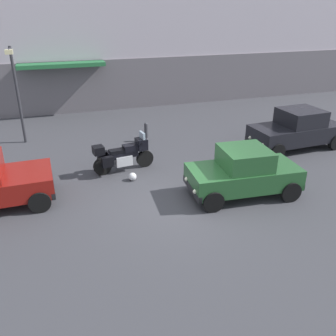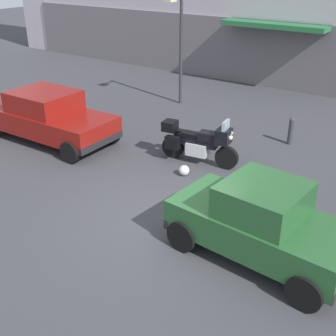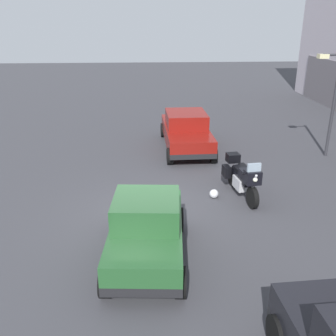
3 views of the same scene
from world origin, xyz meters
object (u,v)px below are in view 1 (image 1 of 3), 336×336
object	(u,v)px
car_compact_side	(243,173)
car_hatchback_near	(297,129)
streetlamp_curbside	(16,86)
bollard_curbside	(146,131)
motorcycle	(123,155)
helmet	(132,177)

from	to	relation	value
car_compact_side	car_hatchback_near	bearing A→B (deg)	-139.83
streetlamp_curbside	bollard_curbside	xyz separation A→B (m)	(5.08, -1.38, -2.06)
motorcycle	car_hatchback_near	size ratio (longest dim) A/B	0.57
car_compact_side	streetlamp_curbside	world-z (taller)	streetlamp_curbside
motorcycle	streetlamp_curbside	bearing A→B (deg)	121.78
helmet	car_compact_side	distance (m)	3.75
helmet	car_hatchback_near	distance (m)	7.31
motorcycle	car_compact_side	distance (m)	4.36
streetlamp_curbside	bollard_curbside	bearing A→B (deg)	-15.17
car_compact_side	motorcycle	bearing A→B (deg)	-38.54
car_hatchback_near	streetlamp_curbside	world-z (taller)	streetlamp_curbside
motorcycle	helmet	bearing A→B (deg)	-89.24
car_hatchback_near	car_compact_side	distance (m)	5.13
motorcycle	helmet	world-z (taller)	motorcycle
car_compact_side	helmet	bearing A→B (deg)	-29.92
motorcycle	streetlamp_curbside	size ratio (longest dim) A/B	0.56
car_hatchback_near	bollard_curbside	bearing A→B (deg)	-28.45
bollard_curbside	car_compact_side	bearing A→B (deg)	-74.76
car_hatchback_near	car_compact_side	world-z (taller)	car_hatchback_near
car_compact_side	streetlamp_curbside	distance (m)	9.90
motorcycle	helmet	xyz separation A→B (m)	(0.14, -0.88, -0.48)
car_hatchback_near	streetlamp_curbside	bearing A→B (deg)	-23.68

